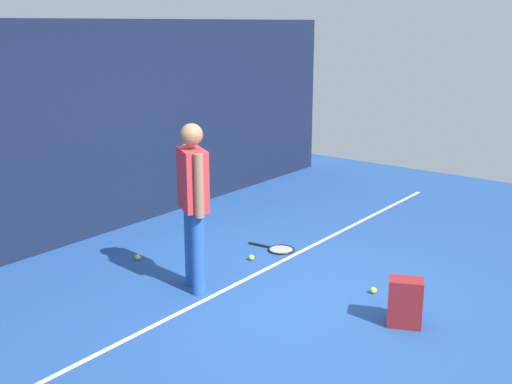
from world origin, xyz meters
name	(u,v)px	position (x,y,z in m)	size (l,w,h in m)	color
ground_plane	(288,295)	(0.00, 0.00, 0.00)	(12.00, 12.00, 0.00)	#234C93
back_fence	(88,132)	(0.00, 3.00, 1.34)	(10.00, 0.10, 2.67)	#141E38
court_line	(243,281)	(0.00, 0.58, 0.00)	(9.00, 0.05, 0.00)	white
tennis_player	(193,198)	(-0.45, 0.83, 0.97)	(0.40, 0.47, 1.70)	#2659A5
tennis_racket	(279,249)	(0.99, 0.81, 0.01)	(0.36, 0.63, 0.03)	black
backpack	(405,303)	(0.13, -1.18, 0.21)	(0.36, 0.36, 0.44)	maroon
tennis_ball_near_player	(251,258)	(0.52, 0.87, 0.03)	(0.07, 0.07, 0.07)	#CCE033
tennis_ball_by_fence	(373,290)	(0.56, -0.65, 0.03)	(0.07, 0.07, 0.07)	#CCE033
tennis_ball_mid_court	(138,257)	(-0.26, 1.91, 0.03)	(0.07, 0.07, 0.07)	#CCE033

